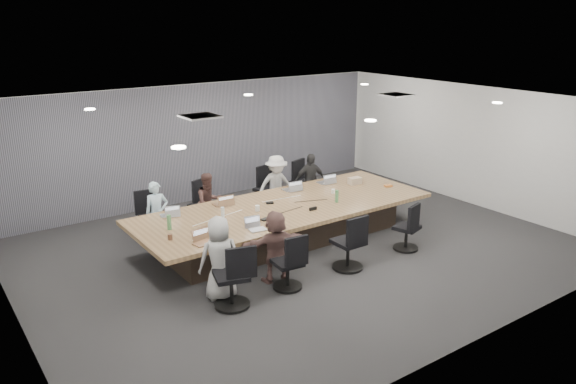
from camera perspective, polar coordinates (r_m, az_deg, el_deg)
floor at (r=10.92m, az=1.22°, el=-5.78°), size 10.00×8.00×0.00m
ceiling at (r=10.15m, az=1.32°, el=8.91°), size 10.00×8.00×0.00m
wall_back at (r=13.77m, az=-8.72°, el=5.06°), size 10.00×0.00×2.80m
wall_front at (r=7.79m, az=19.13°, el=-5.48°), size 10.00×0.00×2.80m
wall_left at (r=8.62m, az=-26.61°, el=-4.19°), size 0.00×8.00×2.80m
wall_right at (r=13.93m, az=18.10°, el=4.54°), size 0.00×8.00×2.80m
curtain at (r=13.70m, az=-8.57°, el=5.01°), size 9.80×0.04×2.80m
conference_table at (r=11.14m, az=-0.30°, el=-3.06°), size 6.00×2.20×0.74m
chair_0 at (r=11.65m, az=-13.74°, el=-2.87°), size 0.55×0.55×0.72m
chair_1 at (r=12.07m, az=-8.74°, el=-1.71°), size 0.66×0.66×0.77m
chair_2 at (r=12.84m, az=-2.06°, el=-0.10°), size 0.69×0.69×0.87m
chair_3 at (r=13.36m, az=1.33°, el=0.57°), size 0.73×0.73×0.86m
chair_4 at (r=8.73m, az=-5.78°, el=-8.93°), size 0.73×0.73×0.88m
chair_5 at (r=9.26m, az=-0.05°, el=-7.62°), size 0.56×0.56×0.76m
chair_6 at (r=9.99m, az=6.13°, el=-5.50°), size 0.58×0.58×0.85m
chair_7 at (r=10.98m, az=11.95°, el=-3.92°), size 0.63×0.63×0.75m
person_0 at (r=11.25m, az=-13.17°, el=-2.11°), size 0.50×0.37×1.26m
laptop_0 at (r=10.73m, az=-12.08°, el=-2.31°), size 0.32×0.25×0.02m
person_1 at (r=11.69m, az=-8.01°, el=-1.07°), size 0.61×0.48×1.25m
laptop_1 at (r=11.19m, az=-6.74°, el=-1.20°), size 0.36×0.25×0.02m
person_2 at (r=12.49m, az=-1.19°, el=0.62°), size 0.99×0.71×1.38m
laptop_2 at (r=12.04m, az=0.28°, el=0.27°), size 0.35×0.25×0.02m
person_3 at (r=13.03m, az=2.25°, el=1.13°), size 0.81×0.50×1.29m
laptop_3 at (r=12.59m, az=3.78°, el=1.00°), size 0.35×0.25×0.02m
person_4 at (r=8.91m, az=-6.95°, el=-6.69°), size 0.75×0.57×1.36m
laptop_4 at (r=9.33m, az=-8.59°, el=-5.16°), size 0.35×0.27×0.02m
person_5 at (r=9.43m, az=-1.28°, el=-5.54°), size 1.20×0.57×1.25m
laptop_5 at (r=9.81m, az=-3.09°, el=-3.84°), size 0.32×0.24×0.02m
bottle_green_left at (r=10.00m, az=-11.98°, el=-3.02°), size 0.09×0.09×0.27m
bottle_green_right at (r=11.25m, az=4.98°, el=-0.43°), size 0.08×0.08×0.25m
bottle_clear at (r=10.40m, az=-6.65°, el=-2.10°), size 0.08×0.08×0.21m
cup_white_far at (r=10.74m, az=-3.13°, el=-1.65°), size 0.09×0.09×0.11m
cup_white_near at (r=11.83m, az=4.62°, el=0.08°), size 0.09×0.09×0.09m
mug_brown at (r=9.58m, az=-11.89°, el=-4.49°), size 0.09×0.09×0.10m
mic_left at (r=10.27m, az=-2.34°, el=-2.78°), size 0.17×0.13×0.03m
mic_right at (r=11.17m, az=-1.87°, el=-1.10°), size 0.17×0.14×0.03m
stapler at (r=10.79m, az=2.55°, el=-1.70°), size 0.16×0.04×0.06m
canvas_bag at (r=12.53m, az=6.80°, el=1.14°), size 0.29×0.20×0.15m
snack_packet at (r=12.46m, az=10.14°, el=0.63°), size 0.18×0.14×0.04m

